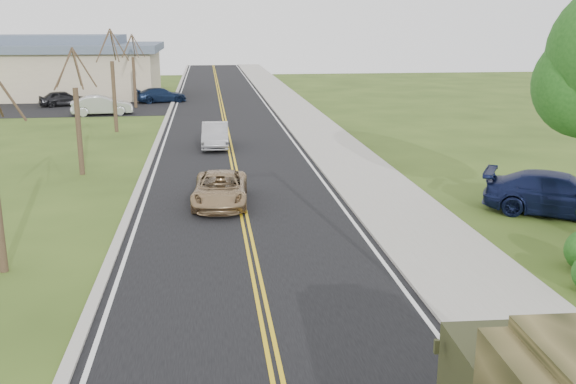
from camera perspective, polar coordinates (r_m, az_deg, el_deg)
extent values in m
cube|color=black|center=(48.19, -5.73, 6.69)|extent=(8.00, 120.00, 0.01)
cube|color=#9E998E|center=(48.46, -0.79, 6.87)|extent=(0.30, 120.00, 0.12)
cube|color=#9E998E|center=(48.69, 1.27, 6.90)|extent=(3.20, 120.00, 0.10)
cube|color=#9E998E|center=(48.26, -10.70, 6.57)|extent=(0.30, 120.00, 0.10)
cylinder|color=#38281C|center=(18.68, -24.03, 8.54)|extent=(1.01, 0.33, 1.90)
cylinder|color=#38281C|center=(30.64, -18.09, 5.11)|extent=(0.24, 0.24, 3.96)
cylinder|color=#38281C|center=(30.36, -17.64, 10.50)|extent=(0.96, 0.32, 1.79)
cylinder|color=#38281C|center=(30.89, -18.26, 10.38)|extent=(0.12, 1.22, 1.65)
cylinder|color=#38281C|center=(30.57, -19.28, 10.40)|extent=(0.93, 0.41, 1.79)
cylinder|color=#38281C|center=(29.96, -19.38, 10.17)|extent=(0.75, 0.99, 1.67)
cylinder|color=#38281C|center=(29.89, -18.19, 10.40)|extent=(0.55, 0.85, 1.80)
cylinder|color=#38281C|center=(42.35, -15.18, 8.16)|extent=(0.24, 0.24, 4.44)
cylinder|color=#38281C|center=(42.19, -14.76, 12.53)|extent=(1.07, 0.35, 2.00)
cylinder|color=#38281C|center=(42.77, -15.30, 12.41)|extent=(0.13, 1.36, 1.84)
cylinder|color=#38281C|center=(42.38, -16.11, 12.45)|extent=(1.03, 0.46, 2.00)
cylinder|color=#38281C|center=(41.68, -16.14, 12.30)|extent=(0.83, 1.10, 1.87)
cylinder|color=#38281C|center=(41.65, -15.17, 12.48)|extent=(0.61, 0.95, 2.01)
cylinder|color=#38281C|center=(54.22, -13.49, 9.43)|extent=(0.24, 0.24, 4.08)
cylinder|color=#38281C|center=(54.12, -13.17, 12.56)|extent=(0.99, 0.33, 1.84)
cylinder|color=#38281C|center=(54.64, -13.57, 12.48)|extent=(0.13, 1.25, 1.69)
cylinder|color=#38281C|center=(54.26, -14.14, 12.51)|extent=(0.95, 0.42, 1.85)
cylinder|color=#38281C|center=(53.62, -14.14, 12.40)|extent=(0.77, 1.02, 1.72)
cylinder|color=#38281C|center=(53.62, -13.44, 12.53)|extent=(0.57, 0.88, 1.85)
cube|color=tan|center=(65.56, -20.53, 9.83)|extent=(20.00, 12.00, 4.20)
cube|color=#475466|center=(65.44, -20.72, 11.91)|extent=(21.00, 13.00, 0.70)
cube|color=#475466|center=(65.42, -20.78, 12.52)|extent=(14.00, 8.00, 0.90)
cube|color=black|center=(54.83, -16.50, 7.15)|extent=(18.00, 10.00, 0.02)
cube|color=black|center=(10.83, 18.88, -12.89)|extent=(1.96, 0.15, 0.62)
imported|color=#977A55|center=(24.62, -6.05, 0.26)|extent=(2.30, 4.49, 1.22)
imported|color=#9F9FA4|center=(36.08, -6.48, 5.03)|extent=(1.55, 4.18, 1.37)
imported|color=#0F1538|center=(25.09, 23.00, -0.21)|extent=(5.65, 4.57, 1.54)
imported|color=black|center=(57.14, -19.37, 7.86)|extent=(4.13, 2.81, 1.31)
imported|color=#B0B0B5|center=(50.68, -16.22, 7.42)|extent=(4.69, 2.22, 1.48)
imported|color=#0D1933|center=(57.64, -11.22, 8.45)|extent=(4.74, 3.01, 1.28)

